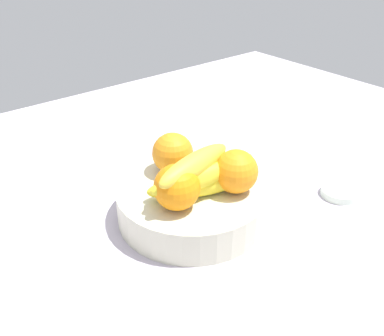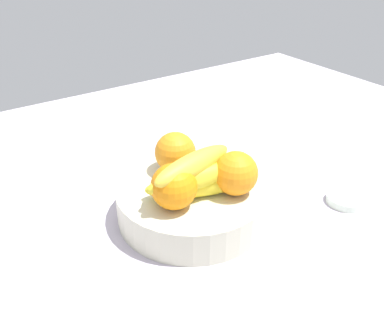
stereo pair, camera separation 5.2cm
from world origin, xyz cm
name	(u,v)px [view 1 (the left image)]	position (x,y,z in cm)	size (l,w,h in cm)	color
ground_plane	(196,213)	(0.00, 0.00, -1.50)	(180.00, 140.00, 3.00)	#B7ADBE
fruit_bowl	(192,201)	(-2.32, -1.65, 3.17)	(27.40, 27.40, 6.33)	beige
orange_front_left	(173,153)	(-1.58, 4.98, 10.22)	(7.77, 7.77, 7.77)	orange
orange_front_right	(177,187)	(-8.00, -4.73, 10.22)	(7.77, 7.77, 7.77)	orange
orange_center	(236,171)	(3.00, -7.20, 10.22)	(7.77, 7.77, 7.77)	orange
banana_bunch	(195,176)	(-3.81, -4.38, 10.53)	(17.83, 10.68, 8.40)	yellow
jar_lid	(339,192)	(24.92, -15.05, 0.72)	(7.33, 7.33, 1.45)	silver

